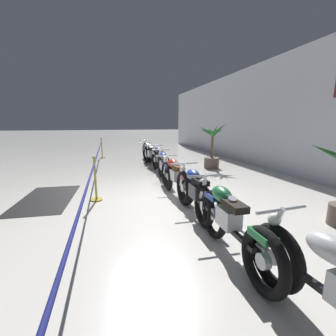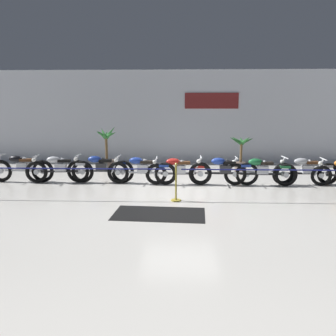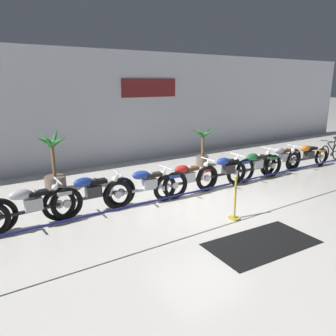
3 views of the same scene
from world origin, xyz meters
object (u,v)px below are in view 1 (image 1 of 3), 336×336
at_px(motorcycle_blue_3, 164,167).
at_px(motorcycle_green_6, 226,220).
at_px(motorcycle_blue_5, 196,193).
at_px(stanchion_far_left, 97,159).
at_px(motorcycle_silver_1, 150,155).
at_px(motorcycle_blue_2, 159,160).
at_px(motorcycle_black_0, 147,151).
at_px(motorcycle_red_4, 175,177).
at_px(potted_palm_right_of_row, 212,149).
at_px(floor_banner, 47,199).
at_px(stanchion_mid_left, 96,185).

bearing_deg(motorcycle_blue_3, motorcycle_green_6, -1.22).
bearing_deg(motorcycle_blue_5, stanchion_far_left, -147.07).
bearing_deg(motorcycle_silver_1, motorcycle_blue_5, -1.56).
distance_m(motorcycle_blue_2, motorcycle_green_6, 5.35).
xyz_separation_m(motorcycle_black_0, motorcycle_green_6, (8.06, -0.27, -0.01)).
relative_size(motorcycle_silver_1, motorcycle_red_4, 1.05).
distance_m(motorcycle_black_0, motorcycle_blue_3, 4.16).
xyz_separation_m(motorcycle_black_0, stanchion_far_left, (3.94, -2.14, 0.29)).
distance_m(motorcycle_blue_3, potted_palm_right_of_row, 2.95).
xyz_separation_m(potted_palm_right_of_row, floor_banner, (2.48, -5.52, -0.76)).
bearing_deg(motorcycle_red_4, stanchion_far_left, -126.86).
bearing_deg(motorcycle_green_6, floor_banner, -135.88).
distance_m(motorcycle_blue_3, stanchion_far_left, 1.98).
bearing_deg(motorcycle_blue_2, motorcycle_black_0, 179.80).
xyz_separation_m(stanchion_far_left, stanchion_mid_left, (1.40, -0.00, -0.41)).
bearing_deg(motorcycle_red_4, motorcycle_blue_2, 175.81).
relative_size(potted_palm_right_of_row, stanchion_mid_left, 1.75).
relative_size(motorcycle_silver_1, stanchion_far_left, 0.16).
distance_m(motorcycle_red_4, stanchion_far_left, 2.43).
bearing_deg(stanchion_mid_left, motorcycle_green_6, 34.30).
relative_size(motorcycle_red_4, stanchion_far_left, 0.16).
bearing_deg(motorcycle_red_4, motorcycle_silver_1, 178.34).
distance_m(motorcycle_blue_2, floor_banner, 4.00).
xyz_separation_m(motorcycle_silver_1, motorcycle_red_4, (4.04, -0.12, -0.01)).
height_order(motorcycle_black_0, stanchion_far_left, stanchion_far_left).
bearing_deg(potted_palm_right_of_row, motorcycle_black_0, -138.04).
relative_size(potted_palm_right_of_row, stanchion_far_left, 0.13).
distance_m(motorcycle_blue_3, stanchion_mid_left, 2.28).
distance_m(motorcycle_blue_2, stanchion_far_left, 2.46).
height_order(motorcycle_silver_1, motorcycle_blue_3, motorcycle_silver_1).
relative_size(stanchion_far_left, floor_banner, 6.39).
relative_size(motorcycle_silver_1, motorcycle_blue_5, 1.01).
distance_m(motorcycle_green_6, floor_banner, 4.38).
xyz_separation_m(motorcycle_black_0, motorcycle_blue_5, (6.86, -0.24, 0.00)).
bearing_deg(potted_palm_right_of_row, motorcycle_green_6, -23.93).
bearing_deg(motorcycle_silver_1, motorcycle_black_0, 176.28).
relative_size(motorcycle_black_0, motorcycle_blue_2, 0.96).
xyz_separation_m(motorcycle_red_4, motorcycle_green_6, (2.68, -0.07, 0.01)).
distance_m(motorcycle_blue_5, motorcycle_green_6, 1.20).
bearing_deg(motorcycle_blue_3, motorcycle_red_4, -0.80).
distance_m(motorcycle_silver_1, motorcycle_blue_2, 1.38).
distance_m(motorcycle_silver_1, stanchion_far_left, 3.31).
height_order(stanchion_far_left, stanchion_mid_left, same).
xyz_separation_m(motorcycle_black_0, floor_banner, (4.94, -3.30, -0.47)).
distance_m(motorcycle_blue_3, motorcycle_green_6, 3.91).
relative_size(motorcycle_blue_2, motorcycle_green_6, 0.97).
relative_size(motorcycle_green_6, stanchion_mid_left, 2.25).
relative_size(motorcycle_silver_1, motorcycle_green_6, 0.97).
relative_size(motorcycle_silver_1, motorcycle_blue_3, 0.98).
height_order(motorcycle_blue_2, motorcycle_red_4, motorcycle_blue_2).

